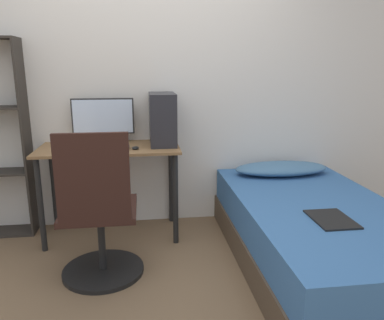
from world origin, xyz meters
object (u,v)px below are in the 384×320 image
(office_chair, at_px, (99,224))
(monitor, at_px, (103,119))
(bed, at_px, (316,235))
(keyboard, at_px, (103,149))
(pc_tower, at_px, (162,119))

(office_chair, height_order, monitor, monitor)
(bed, distance_m, keyboard, 1.74)
(bed, bearing_deg, pc_tower, 143.21)
(bed, xyz_separation_m, keyboard, (-1.54, 0.61, 0.55))
(office_chair, relative_size, bed, 0.52)
(office_chair, xyz_separation_m, keyboard, (-0.01, 0.58, 0.39))
(office_chair, bearing_deg, pc_tower, 57.64)
(office_chair, xyz_separation_m, pc_tower, (0.47, 0.75, 0.59))
(bed, bearing_deg, office_chair, 178.69)
(keyboard, bearing_deg, office_chair, -88.75)
(bed, distance_m, pc_tower, 1.51)
(office_chair, xyz_separation_m, monitor, (-0.02, 0.87, 0.59))
(keyboard, bearing_deg, monitor, 92.37)
(office_chair, height_order, bed, office_chair)
(monitor, bearing_deg, bed, -30.30)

